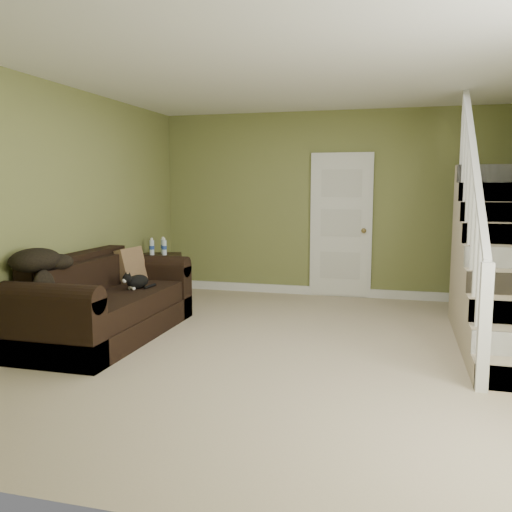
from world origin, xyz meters
The scene contains 15 objects.
floor centered at (0.00, 0.00, 0.00)m, with size 5.00×5.50×0.01m, color tan.
ceiling centered at (0.00, 0.00, 2.60)m, with size 5.00×5.50×0.01m, color white.
wall_back centered at (0.00, 2.75, 1.30)m, with size 5.00×0.04×2.60m, color olive.
wall_front centered at (0.00, -2.75, 1.30)m, with size 5.00×0.04×2.60m, color olive.
wall_left centered at (-2.50, 0.00, 1.30)m, with size 0.04×5.50×2.60m, color olive.
baseboard_back centered at (0.00, 2.72, 0.06)m, with size 5.00×0.04×0.12m, color white.
baseboard_left centered at (-2.47, 0.00, 0.06)m, with size 0.04×5.50×0.12m, color white.
door centered at (0.10, 2.71, 1.01)m, with size 0.86×0.12×2.02m.
staircase centered at (1.99, 0.97, 0.64)m, with size 1.00×2.51×2.82m.
sofa centered at (-2.02, -0.02, 0.33)m, with size 0.94×2.18×0.86m.
side_table centered at (-2.21, 1.72, 0.33)m, with size 0.68×0.68×0.87m.
cat centered at (-1.80, 0.26, 0.55)m, with size 0.24×0.43×0.20m.
banana centered at (-1.92, -0.51, 0.49)m, with size 0.05×0.19×0.05m, color gold.
throw_pillow centered at (-2.07, 0.66, 0.65)m, with size 0.10×0.40×0.40m, color #503320.
throw_blanket centered at (-2.29, -0.73, 0.89)m, with size 0.40×0.53×0.22m, color black.
Camera 1 is at (0.91, -4.93, 1.57)m, focal length 38.00 mm.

